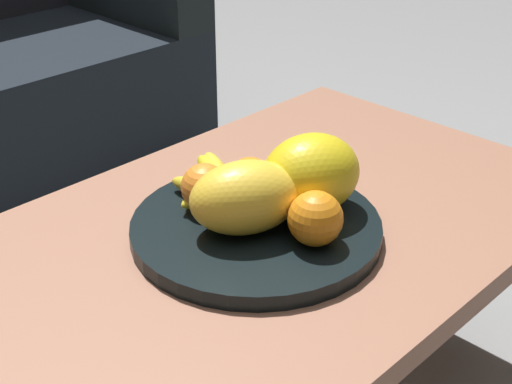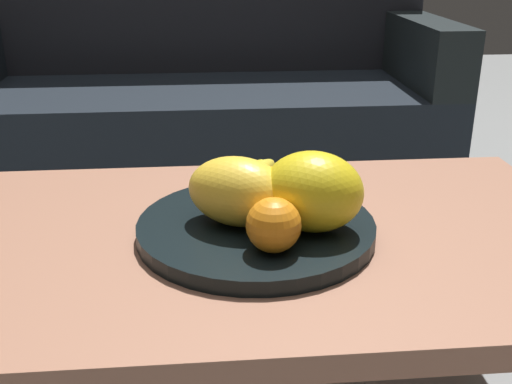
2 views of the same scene
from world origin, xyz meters
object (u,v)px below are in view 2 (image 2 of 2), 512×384
(coffee_table, at_px, (222,257))
(fruit_bowl, at_px, (256,228))
(orange_left, at_px, (236,181))
(melon_smaller_beside, at_px, (313,192))
(orange_front, at_px, (277,187))
(banana_bunch, at_px, (252,184))
(melon_large_front, at_px, (239,191))
(couch, at_px, (201,107))
(orange_right, at_px, (274,225))

(coffee_table, bearing_deg, fruit_bowl, -11.63)
(coffee_table, distance_m, orange_left, 0.13)
(melon_smaller_beside, relative_size, orange_front, 2.14)
(banana_bunch, bearing_deg, orange_left, -166.59)
(melon_large_front, height_order, orange_left, melon_large_front)
(coffee_table, height_order, melon_smaller_beside, melon_smaller_beside)
(coffee_table, xyz_separation_m, banana_bunch, (0.06, 0.08, 0.10))
(coffee_table, relative_size, couch, 0.73)
(orange_left, bearing_deg, orange_front, -25.93)
(orange_front, relative_size, orange_left, 0.98)
(couch, xyz_separation_m, orange_right, (0.10, -1.42, 0.19))
(coffee_table, xyz_separation_m, melon_smaller_beside, (0.14, -0.05, 0.13))
(melon_smaller_beside, height_order, orange_left, melon_smaller_beside)
(melon_smaller_beside, xyz_separation_m, orange_front, (-0.04, 0.09, -0.03))
(melon_smaller_beside, height_order, banana_bunch, melon_smaller_beside)
(couch, bearing_deg, orange_right, -85.99)
(orange_front, xyz_separation_m, orange_left, (-0.07, 0.03, 0.00))
(orange_front, height_order, orange_right, orange_right)
(coffee_table, bearing_deg, orange_left, 68.27)
(orange_front, bearing_deg, couch, 95.55)
(orange_front, bearing_deg, melon_large_front, -139.64)
(melon_large_front, xyz_separation_m, banana_bunch, (0.03, 0.10, -0.03))
(melon_large_front, bearing_deg, orange_front, 40.36)
(couch, relative_size, orange_front, 23.52)
(orange_front, height_order, orange_left, orange_left)
(coffee_table, xyz_separation_m, orange_front, (0.09, 0.04, 0.10))
(fruit_bowl, distance_m, banana_bunch, 0.10)
(orange_front, bearing_deg, melon_smaller_beside, -63.30)
(fruit_bowl, xyz_separation_m, banana_bunch, (0.00, 0.09, 0.04))
(orange_right, bearing_deg, orange_front, 81.21)
(melon_smaller_beside, distance_m, banana_bunch, 0.15)
(couch, bearing_deg, fruit_bowl, -86.37)
(fruit_bowl, bearing_deg, orange_left, 107.65)
(couch, relative_size, orange_left, 22.96)
(fruit_bowl, distance_m, melon_large_front, 0.07)
(coffee_table, xyz_separation_m, orange_right, (0.07, -0.11, 0.11))
(coffee_table, bearing_deg, melon_large_front, -31.96)
(orange_right, bearing_deg, couch, 94.01)
(fruit_bowl, height_order, orange_front, orange_front)
(melon_large_front, bearing_deg, melon_smaller_beside, -14.71)
(couch, xyz_separation_m, orange_front, (0.12, -1.27, 0.19))
(couch, bearing_deg, banana_bunch, -86.02)
(melon_large_front, distance_m, orange_front, 0.09)
(melon_large_front, height_order, orange_front, melon_large_front)
(coffee_table, relative_size, banana_bunch, 7.63)
(melon_large_front, relative_size, melon_smaller_beside, 1.07)
(couch, xyz_separation_m, melon_smaller_beside, (0.17, -1.35, 0.21))
(banana_bunch, bearing_deg, orange_right, -85.78)
(orange_left, relative_size, banana_bunch, 0.46)
(fruit_bowl, bearing_deg, orange_front, 52.37)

